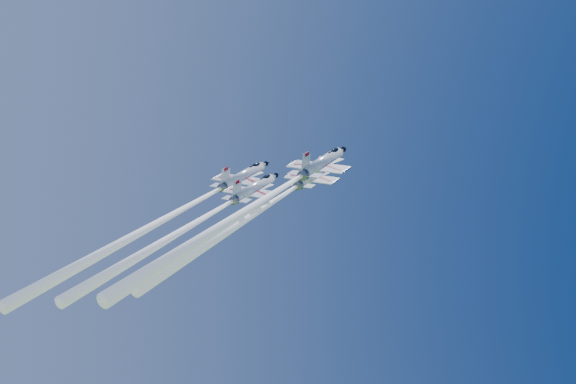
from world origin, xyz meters
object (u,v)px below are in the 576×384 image
jet_lead (263,208)px  jet_right (263,200)px  jet_left (175,213)px  jet_slot (198,221)px

jet_lead → jet_right: bearing=-60.6°
jet_left → jet_slot: size_ratio=1.25×
jet_lead → jet_right: 9.88m
jet_lead → jet_left: size_ratio=0.95×
jet_lead → jet_slot: jet_lead is taller
jet_lead → jet_left: (-13.33, 2.94, -1.34)m
jet_lead → jet_left: 13.72m
jet_left → jet_slot: 7.29m
jet_lead → jet_left: jet_lead is taller
jet_left → jet_slot: bearing=-25.0°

